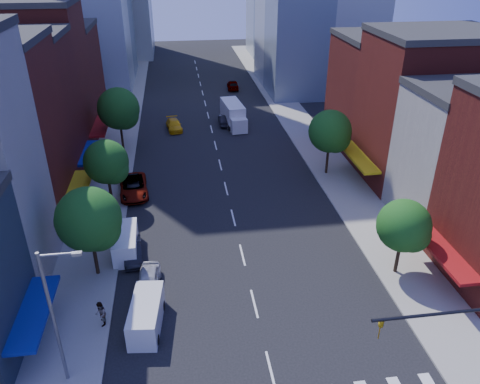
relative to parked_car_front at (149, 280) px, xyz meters
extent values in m
plane|color=black|center=(7.50, -8.83, -0.69)|extent=(220.00, 220.00, 0.00)
cube|color=gray|center=(-5.00, 31.17, -0.62)|extent=(5.00, 120.00, 0.15)
cube|color=gray|center=(20.00, 31.17, -0.62)|extent=(5.00, 120.00, 0.15)
cube|color=#561815|center=(-13.50, 20.17, 6.81)|extent=(12.00, 8.00, 15.00)
cube|color=#5D1A16|center=(-13.50, 28.67, 7.81)|extent=(12.00, 9.00, 17.00)
cube|color=#561815|center=(-13.50, 38.17, 5.81)|extent=(12.00, 10.00, 13.00)
cube|color=silver|center=(28.50, 6.17, 5.31)|extent=(12.00, 8.00, 12.00)
cube|color=#5D1A16|center=(28.50, 15.17, 6.81)|extent=(12.00, 10.00, 15.00)
cube|color=#561815|center=(28.50, 25.17, 5.81)|extent=(12.00, 10.00, 13.00)
cylinder|color=black|center=(14.50, -13.33, 7.06)|extent=(7.00, 0.16, 0.16)
imported|color=gold|center=(11.50, -13.33, 6.46)|extent=(0.22, 0.18, 1.10)
cylinder|color=slate|center=(-4.50, -7.83, 3.96)|extent=(0.20, 0.20, 9.00)
cylinder|color=slate|center=(-3.50, -7.83, 8.26)|extent=(2.00, 0.14, 0.14)
cube|color=slate|center=(-2.60, -7.83, 8.21)|extent=(0.50, 0.25, 0.18)
cylinder|color=black|center=(-4.00, 2.17, 1.42)|extent=(0.28, 0.28, 3.92)
sphere|color=#1A4D16|center=(-4.00, 2.17, 4.36)|extent=(4.80, 4.80, 4.80)
sphere|color=#1A4D16|center=(-3.40, 1.87, 3.66)|extent=(3.36, 3.36, 3.36)
cylinder|color=black|center=(-4.00, 13.17, 1.28)|extent=(0.28, 0.28, 3.64)
sphere|color=#1A4D16|center=(-4.00, 13.17, 4.01)|extent=(4.20, 4.20, 4.20)
sphere|color=#1A4D16|center=(-3.40, 12.87, 3.36)|extent=(2.94, 2.94, 2.94)
cylinder|color=black|center=(-4.00, 27.17, 1.56)|extent=(0.28, 0.28, 4.20)
sphere|color=#1A4D16|center=(-4.00, 27.17, 4.71)|extent=(5.00, 5.00, 5.00)
sphere|color=#1A4D16|center=(-3.40, 26.87, 3.96)|extent=(3.50, 3.50, 3.50)
cylinder|color=black|center=(19.00, -0.83, 1.14)|extent=(0.28, 0.28, 3.36)
sphere|color=#1A4D16|center=(19.00, -0.83, 3.66)|extent=(4.00, 4.00, 4.00)
sphere|color=#1A4D16|center=(19.60, -1.13, 3.06)|extent=(2.80, 2.80, 2.80)
cylinder|color=black|center=(19.00, 17.17, 1.42)|extent=(0.28, 0.28, 3.92)
sphere|color=#1A4D16|center=(19.00, 17.17, 4.36)|extent=(4.60, 4.60, 4.60)
sphere|color=#1A4D16|center=(19.60, 16.87, 3.66)|extent=(3.22, 3.22, 3.22)
imported|color=#BBBABF|center=(0.00, 0.00, 0.00)|extent=(1.88, 4.17, 1.39)
imported|color=black|center=(-1.40, 3.96, -0.02)|extent=(1.81, 4.20, 1.35)
imported|color=#999999|center=(-2.00, 15.25, 0.13)|extent=(3.33, 6.18, 1.65)
imported|color=black|center=(-2.00, 15.11, -0.02)|extent=(2.24, 4.80, 1.36)
cube|color=silver|center=(0.00, -4.03, 0.29)|extent=(2.39, 4.88, 1.98)
cube|color=black|center=(-0.20, -5.80, 0.58)|extent=(1.83, 1.13, 0.85)
cylinder|color=black|center=(-1.02, -5.52, -0.37)|extent=(0.31, 0.74, 0.72)
cylinder|color=black|center=(0.67, -5.71, -0.37)|extent=(0.31, 0.74, 0.72)
cylinder|color=black|center=(-0.67, -2.34, -0.37)|extent=(0.31, 0.74, 0.72)
cylinder|color=black|center=(1.02, -2.53, -0.37)|extent=(0.31, 0.74, 0.72)
cube|color=white|center=(-2.00, 4.82, 0.29)|extent=(2.03, 4.76, 1.97)
cube|color=black|center=(-1.94, 3.03, 0.57)|extent=(1.77, 1.00, 0.85)
cylinder|color=black|center=(-2.79, 3.19, -0.37)|extent=(0.26, 0.72, 0.71)
cylinder|color=black|center=(-1.10, 3.25, -0.37)|extent=(0.26, 0.72, 0.71)
cylinder|color=black|center=(-2.90, 6.39, -0.37)|extent=(0.26, 0.72, 0.71)
cylinder|color=black|center=(-1.21, 6.44, -0.37)|extent=(0.26, 0.72, 0.71)
imported|color=#E2AA0B|center=(2.38, 33.68, -0.03)|extent=(2.42, 4.79, 1.33)
imported|color=black|center=(9.50, 34.80, 0.01)|extent=(1.51, 4.31, 1.42)
imported|color=#999999|center=(12.97, 52.77, 0.09)|extent=(2.13, 4.73, 1.58)
cube|color=silver|center=(10.70, 34.92, 0.86)|extent=(2.94, 6.52, 3.11)
cube|color=silver|center=(11.06, 31.24, 0.37)|extent=(2.30, 1.95, 1.94)
cylinder|color=black|center=(9.92, 31.92, -0.26)|extent=(0.38, 0.90, 0.88)
cylinder|color=black|center=(12.05, 32.12, -0.26)|extent=(0.38, 0.90, 0.88)
cylinder|color=black|center=(9.50, 36.27, -0.26)|extent=(0.38, 0.90, 0.88)
cylinder|color=black|center=(11.62, 36.48, -0.26)|extent=(0.38, 0.90, 0.88)
imported|color=#999999|center=(-3.00, -3.59, 0.37)|extent=(0.80, 0.97, 1.83)
camera|label=1|loc=(2.90, -28.23, 22.11)|focal=35.00mm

